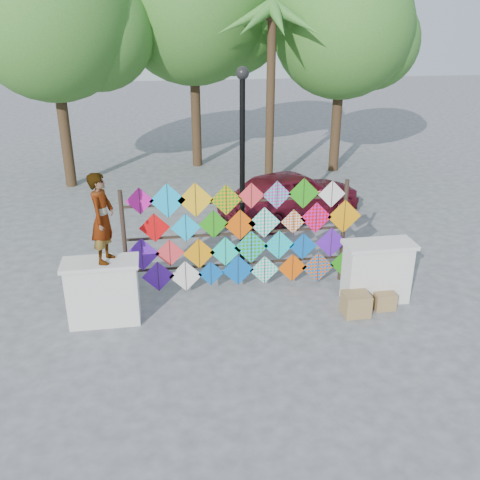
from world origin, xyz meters
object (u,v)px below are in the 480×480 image
at_px(lamppost, 242,151).
at_px(kite_rack, 242,236).
at_px(sedan, 291,194).
at_px(vendor_woman, 102,218).

bearing_deg(lamppost, kite_rack, -99.15).
bearing_deg(sedan, kite_rack, 130.76).
bearing_deg(kite_rack, sedan, 62.81).
height_order(kite_rack, lamppost, lamppost).
relative_size(kite_rack, sedan, 1.20).
relative_size(kite_rack, lamppost, 1.12).
bearing_deg(vendor_woman, lamppost, -36.73).
relative_size(vendor_woman, lamppost, 0.37).
height_order(kite_rack, vendor_woman, vendor_woman).
xyz_separation_m(kite_rack, vendor_woman, (-2.67, -0.93, 0.90)).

